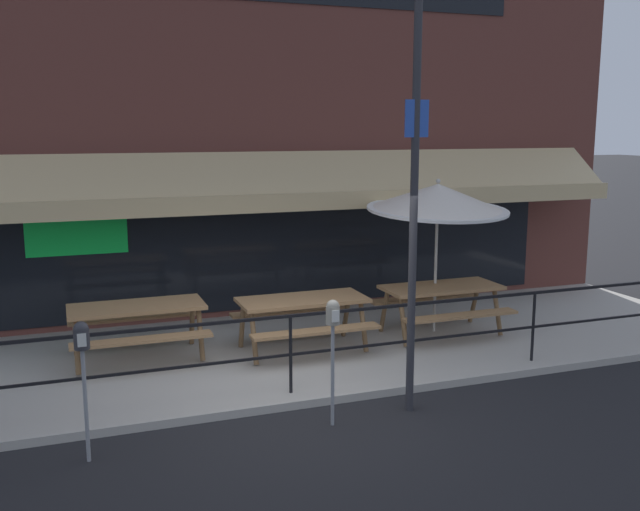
{
  "coord_description": "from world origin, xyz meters",
  "views": [
    {
      "loc": [
        -2.47,
        -7.44,
        3.24
      ],
      "look_at": [
        0.85,
        1.6,
        1.5
      ],
      "focal_mm": 40.0,
      "sensor_mm": 36.0,
      "label": 1
    }
  ],
  "objects_px": {
    "picnic_table_right": "(441,296)",
    "picnic_table_left": "(137,316)",
    "parking_meter_far": "(333,324)",
    "street_sign_pole": "(414,207)",
    "picnic_table_centre": "(303,309)",
    "patio_umbrella_right": "(438,198)",
    "parking_meter_near": "(82,349)"
  },
  "relations": [
    {
      "from": "picnic_table_centre",
      "to": "street_sign_pole",
      "type": "height_order",
      "value": "street_sign_pole"
    },
    {
      "from": "picnic_table_right",
      "to": "picnic_table_left",
      "type": "bearing_deg",
      "value": 175.17
    },
    {
      "from": "parking_meter_far",
      "to": "picnic_table_centre",
      "type": "bearing_deg",
      "value": 79.08
    },
    {
      "from": "parking_meter_far",
      "to": "picnic_table_right",
      "type": "bearing_deg",
      "value": 41.37
    },
    {
      "from": "picnic_table_centre",
      "to": "picnic_table_right",
      "type": "xyz_separation_m",
      "value": [
        2.24,
        0.03,
        0.0
      ]
    },
    {
      "from": "parking_meter_far",
      "to": "street_sign_pole",
      "type": "height_order",
      "value": "street_sign_pole"
    },
    {
      "from": "picnic_table_left",
      "to": "picnic_table_right",
      "type": "bearing_deg",
      "value": -4.83
    },
    {
      "from": "picnic_table_left",
      "to": "parking_meter_far",
      "type": "height_order",
      "value": "parking_meter_far"
    },
    {
      "from": "parking_meter_far",
      "to": "parking_meter_near",
      "type": "bearing_deg",
      "value": 179.54
    },
    {
      "from": "picnic_table_right",
      "to": "patio_umbrella_right",
      "type": "height_order",
      "value": "patio_umbrella_right"
    },
    {
      "from": "picnic_table_centre",
      "to": "parking_meter_far",
      "type": "bearing_deg",
      "value": -100.92
    },
    {
      "from": "parking_meter_near",
      "to": "picnic_table_right",
      "type": "bearing_deg",
      "value": 24.09
    },
    {
      "from": "patio_umbrella_right",
      "to": "street_sign_pole",
      "type": "xyz_separation_m",
      "value": [
        -1.7,
        -2.48,
        0.19
      ]
    },
    {
      "from": "street_sign_pole",
      "to": "picnic_table_right",
      "type": "bearing_deg",
      "value": 53.31
    },
    {
      "from": "picnic_table_centre",
      "to": "parking_meter_near",
      "type": "distance_m",
      "value": 3.83
    },
    {
      "from": "patio_umbrella_right",
      "to": "parking_meter_far",
      "type": "height_order",
      "value": "patio_umbrella_right"
    },
    {
      "from": "picnic_table_right",
      "to": "street_sign_pole",
      "type": "height_order",
      "value": "street_sign_pole"
    },
    {
      "from": "picnic_table_right",
      "to": "parking_meter_near",
      "type": "xyz_separation_m",
      "value": [
        -5.26,
        -2.35,
        0.44
      ]
    },
    {
      "from": "picnic_table_left",
      "to": "picnic_table_centre",
      "type": "xyz_separation_m",
      "value": [
        2.24,
        -0.4,
        0.0
      ]
    },
    {
      "from": "parking_meter_near",
      "to": "picnic_table_left",
      "type": "bearing_deg",
      "value": 74.1
    },
    {
      "from": "patio_umbrella_right",
      "to": "parking_meter_far",
      "type": "distance_m",
      "value": 3.86
    },
    {
      "from": "patio_umbrella_right",
      "to": "picnic_table_centre",
      "type": "bearing_deg",
      "value": -174.44
    },
    {
      "from": "picnic_table_left",
      "to": "parking_meter_far",
      "type": "bearing_deg",
      "value": -56.96
    },
    {
      "from": "picnic_table_right",
      "to": "parking_meter_far",
      "type": "height_order",
      "value": "parking_meter_far"
    },
    {
      "from": "picnic_table_left",
      "to": "street_sign_pole",
      "type": "xyz_separation_m",
      "value": [
        2.78,
        -2.66,
        1.67
      ]
    },
    {
      "from": "picnic_table_right",
      "to": "street_sign_pole",
      "type": "distance_m",
      "value": 3.3
    },
    {
      "from": "parking_meter_near",
      "to": "street_sign_pole",
      "type": "bearing_deg",
      "value": 1.05
    },
    {
      "from": "picnic_table_left",
      "to": "parking_meter_near",
      "type": "xyz_separation_m",
      "value": [
        -0.78,
        -2.73,
        0.44
      ]
    },
    {
      "from": "picnic_table_left",
      "to": "parking_meter_far",
      "type": "distance_m",
      "value": 3.31
    },
    {
      "from": "parking_meter_far",
      "to": "street_sign_pole",
      "type": "xyz_separation_m",
      "value": [
        0.99,
        0.09,
        1.22
      ]
    },
    {
      "from": "picnic_table_centre",
      "to": "picnic_table_left",
      "type": "bearing_deg",
      "value": 169.76
    },
    {
      "from": "picnic_table_left",
      "to": "picnic_table_centre",
      "type": "distance_m",
      "value": 2.28
    }
  ]
}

